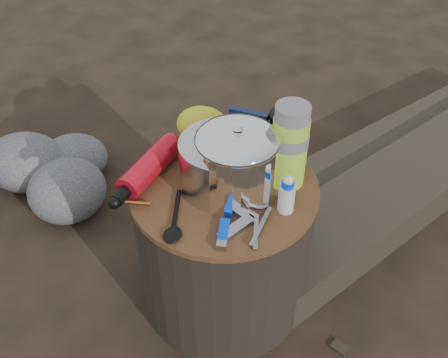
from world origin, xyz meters
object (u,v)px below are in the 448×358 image
(stump, at_px, (224,244))
(camping_pot, at_px, (237,162))
(thermos, at_px, (289,146))
(travel_mug, at_px, (285,136))
(fuel_bottle, at_px, (149,167))
(log_main, at_px, (411,182))

(stump, relative_size, camping_pot, 2.45)
(thermos, xyz_separation_m, travel_mug, (-0.03, 0.10, -0.05))
(stump, bearing_deg, travel_mug, 55.43)
(stump, xyz_separation_m, camping_pot, (0.04, -0.02, 0.33))
(fuel_bottle, distance_m, thermos, 0.37)
(log_main, distance_m, fuel_bottle, 1.08)
(camping_pot, bearing_deg, stump, 157.26)
(log_main, relative_size, camping_pot, 8.51)
(thermos, bearing_deg, camping_pot, -141.77)
(fuel_bottle, bearing_deg, travel_mug, 40.61)
(camping_pot, height_order, fuel_bottle, camping_pot)
(fuel_bottle, relative_size, travel_mug, 2.06)
(stump, distance_m, log_main, 0.86)
(log_main, height_order, camping_pot, camping_pot)
(fuel_bottle, xyz_separation_m, travel_mug, (0.32, 0.20, 0.03))
(log_main, xyz_separation_m, travel_mug, (-0.41, -0.48, 0.45))
(stump, relative_size, thermos, 2.16)
(stump, height_order, camping_pot, camping_pot)
(fuel_bottle, bearing_deg, stump, 15.91)
(log_main, distance_m, camping_pot, 0.96)
(log_main, xyz_separation_m, camping_pot, (-0.49, -0.67, 0.49))
(log_main, bearing_deg, fuel_bottle, -104.16)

